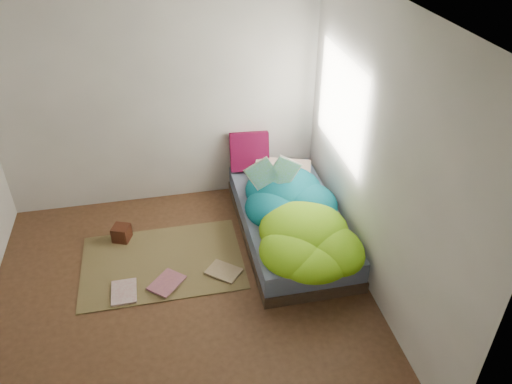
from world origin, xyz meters
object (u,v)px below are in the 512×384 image
Objects in this scene: open_book at (273,165)px; wooden_box at (122,233)px; pillow_magenta at (249,151)px; floor_book_a at (111,294)px; floor_book_b at (157,279)px; bed at (290,222)px.

wooden_box is (-1.61, 0.14, -0.73)m from open_book.
floor_book_a is (-1.61, -1.45, -0.54)m from pillow_magenta.
pillow_magenta is 0.82m from open_book.
open_book is at bearing -76.80° from pillow_magenta.
floor_book_b reaches higher than floor_book_a.
bed is 4.27× the size of open_book.
floor_book_a is at bearing -131.95° from pillow_magenta.
open_book is at bearing 21.32° from floor_book_a.
bed is 4.45× the size of pillow_magenta.
bed reaches higher than floor_book_b.
wooden_box is at bearing -151.28° from pillow_magenta.
bed is at bearing -68.32° from pillow_magenta.
pillow_magenta is (-0.26, 0.91, 0.40)m from bed.
floor_book_a is (-0.09, -0.82, -0.07)m from wooden_box.
pillow_magenta is 2.23m from floor_book_a.
pillow_magenta reaches higher than floor_book_a.
floor_book_b is at bearing -64.67° from wooden_box.
pillow_magenta is at bearing 22.72° from wooden_box.
bed is 6.12× the size of floor_book_b.
floor_book_a is at bearing -123.30° from floor_book_b.
open_book is at bearing -4.87° from wooden_box.
wooden_box is 0.52× the size of floor_book_a.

